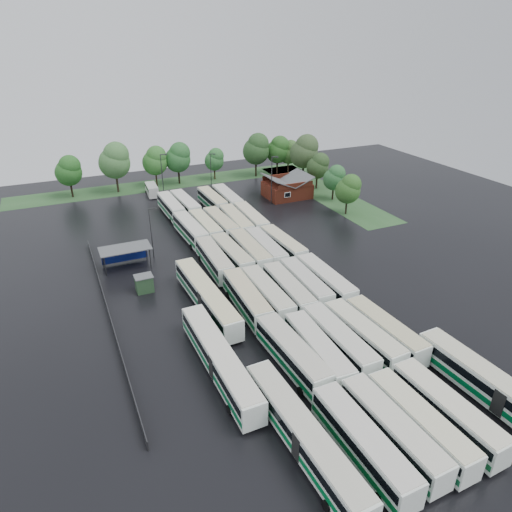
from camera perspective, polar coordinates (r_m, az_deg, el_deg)
name	(u,v)px	position (r m, az deg, el deg)	size (l,w,h in m)	color
ground	(278,308)	(65.30, 2.77, -6.54)	(160.00, 160.00, 0.00)	black
brick_building	(287,189)	(109.22, 3.89, 8.32)	(10.07, 8.60, 5.39)	maroon
wash_shed	(125,250)	(78.17, -16.06, 0.71)	(8.20, 4.20, 3.58)	#2D2D30
utility_hut	(144,283)	(70.67, -13.80, -3.35)	(2.70, 2.20, 2.62)	#244225
grass_strip_north	(172,183)	(121.97, -10.42, 8.96)	(80.00, 10.00, 0.01)	#295126
grass_strip_east	(323,191)	(114.68, 8.32, 8.01)	(10.00, 50.00, 0.01)	#295126
west_fence	(108,312)	(66.52, -17.98, -6.66)	(0.10, 50.00, 1.20)	#2D2D30
bus_r0c0	(363,443)	(45.45, 13.18, -21.79)	(2.91, 13.04, 3.62)	white
bus_r0c1	(392,430)	(47.21, 16.64, -20.11)	(3.02, 12.83, 3.55)	white
bus_r0c2	(419,423)	(48.66, 19.74, -19.01)	(2.95, 12.67, 3.51)	white
bus_r0c3	(447,411)	(50.71, 22.74, -17.39)	(3.16, 12.91, 3.57)	white
bus_r1c0	(292,354)	(53.72, 4.56, -12.14)	(3.28, 13.29, 3.67)	white
bus_r1c1	(318,351)	(54.67, 7.71, -11.63)	(3.31, 12.91, 3.56)	white
bus_r1c2	(338,341)	(56.48, 10.26, -10.39)	(2.81, 13.04, 3.63)	white
bus_r1c3	(363,335)	(57.99, 13.19, -9.65)	(3.33, 13.03, 3.60)	white
bus_r1c4	(385,331)	(59.56, 15.77, -8.97)	(3.28, 12.83, 3.54)	white
bus_r2c0	(247,298)	(63.67, -1.19, -5.32)	(3.30, 13.11, 3.62)	white
bus_r2c1	(267,295)	(64.59, 1.38, -4.84)	(2.91, 12.95, 3.60)	white
bus_r2c2	(288,290)	(65.85, 4.06, -4.28)	(3.18, 12.82, 3.54)	white
bus_r2c3	(305,284)	(67.64, 6.16, -3.50)	(3.12, 12.72, 3.52)	white
bus_r2c4	(325,281)	(68.78, 8.63, -3.06)	(2.83, 13.11, 3.65)	white
bus_r3c0	(214,260)	(74.59, -5.24, -0.45)	(3.14, 12.88, 3.56)	white
bus_r3c1	(232,255)	(75.93, -3.05, 0.12)	(3.02, 12.79, 3.54)	white
bus_r3c2	(250,251)	(76.95, -0.81, 0.59)	(3.06, 13.24, 3.67)	white
bus_r3c3	(265,249)	(78.00, 1.20, 0.91)	(3.13, 12.89, 3.57)	white
bus_r3c4	(283,245)	(79.59, 3.36, 1.37)	(3.13, 12.66, 3.50)	white
bus_r4c0	(190,230)	(86.34, -8.21, 3.25)	(3.18, 13.12, 3.63)	white
bus_r4c1	(205,227)	(87.57, -6.34, 3.64)	(2.80, 12.58, 3.49)	white
bus_r4c2	(221,224)	(88.55, -4.43, 4.00)	(2.89, 12.72, 3.53)	white
bus_r4c3	(236,222)	(89.12, -2.51, 4.25)	(3.31, 13.20, 3.65)	white
bus_r4c4	(251,219)	(90.51, -0.66, 4.62)	(3.27, 13.10, 3.62)	white
bus_r5c0	(171,207)	(98.97, -10.60, 6.07)	(2.87, 12.82, 3.56)	white
bus_r5c1	(185,204)	(99.76, -8.84, 6.38)	(3.27, 13.03, 3.60)	white
bus_r5c3	(212,201)	(101.49, -5.49, 6.89)	(2.86, 12.67, 3.52)	white
bus_r5c4	(227,199)	(102.08, -3.61, 7.13)	(3.11, 13.31, 3.69)	white
artic_bus_west_a	(303,435)	(45.29, 5.89, -21.38)	(3.23, 18.90, 3.49)	white
artic_bus_west_b	(207,296)	(64.42, -6.21, -5.05)	(3.44, 19.69, 3.64)	white
artic_bus_west_c	(219,359)	(53.03, -4.61, -12.76)	(3.01, 19.49, 3.61)	white
artic_bus_east	(499,393)	(54.81, 28.09, -14.85)	(3.66, 19.89, 3.67)	white
minibus	(152,190)	(112.67, -12.89, 8.09)	(2.72, 6.35, 2.72)	silver
tree_north_0	(69,170)	(115.99, -22.35, 9.87)	(6.07, 6.07, 10.06)	black
tree_north_1	(115,160)	(115.76, -17.21, 11.38)	(7.42, 7.42, 12.29)	#31261B
tree_north_2	(155,160)	(118.52, -12.47, 11.59)	(6.20, 6.20, 10.26)	#312013
tree_north_3	(178,157)	(119.49, -9.68, 12.08)	(6.45, 6.45, 10.69)	black
tree_north_4	(215,159)	(122.50, -5.17, 11.96)	(5.04, 5.04, 8.34)	#342411
tree_north_5	(257,149)	(124.16, 0.09, 13.27)	(7.03, 7.03, 11.65)	black
tree_north_6	(278,149)	(127.04, 2.80, 13.16)	(6.28, 6.28, 10.41)	black
tree_east_0	(349,189)	(98.88, 11.53, 8.24)	(5.32, 5.32, 8.81)	black
tree_east_1	(335,177)	(107.67, 9.82, 9.65)	(4.98, 4.98, 8.25)	black
tree_east_2	(318,166)	(115.26, 7.81, 11.13)	(5.43, 5.43, 9.00)	#2F2115
tree_east_3	(305,151)	(120.68, 6.13, 12.90)	(7.34, 7.34, 12.16)	black
tree_east_4	(289,152)	(128.21, 4.17, 12.86)	(5.49, 5.49, 9.10)	black
lamp_post_ne	(272,177)	(103.07, 2.04, 9.86)	(1.67, 0.33, 10.86)	#2D2D30
lamp_post_nw	(152,230)	(79.05, -12.92, 3.21)	(1.40, 0.27, 9.11)	#2D2D30
lamp_post_back_w	(163,173)	(108.45, -11.60, 10.09)	(1.63, 0.32, 10.59)	#2D2D30
lamp_post_back_e	(211,169)	(113.74, -5.61, 10.75)	(1.39, 0.27, 9.00)	#2D2D30
puddle_0	(379,414)	(51.16, 15.08, -18.53)	(6.25, 6.25, 0.01)	black
puddle_1	(447,396)	(55.40, 22.79, -15.85)	(2.65, 2.65, 0.01)	black
puddle_2	(228,322)	(62.51, -3.53, -8.21)	(5.31, 5.31, 0.01)	black
puddle_3	(317,318)	(63.60, 7.61, -7.75)	(3.86, 3.86, 0.01)	black
puddle_4	(437,352)	(61.40, 21.68, -11.04)	(3.44, 3.44, 0.01)	black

